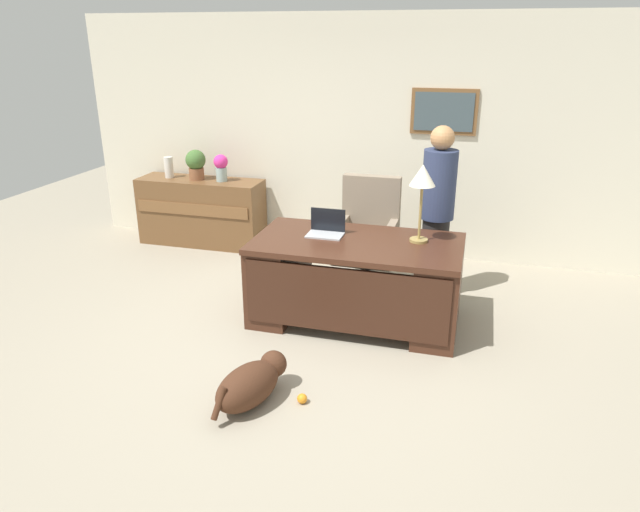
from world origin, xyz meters
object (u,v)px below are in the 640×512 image
credenza (202,212)px  laptop (327,228)px  armchair (368,237)px  desk (356,279)px  desk_lamp (422,181)px  person_standing (437,212)px  dog_lying (251,383)px  vase_with_flowers (221,166)px  vase_empty (169,167)px  potted_plant (196,163)px  dog_toy_ball (302,399)px

credenza → laptop: laptop is taller
armchair → laptop: bearing=-105.5°
desk → armchair: bearing=94.9°
credenza → desk_lamp: desk_lamp is taller
person_standing → dog_lying: 2.55m
dog_lying → vase_with_flowers: size_ratio=2.21×
dog_lying → laptop: bearing=85.2°
laptop → vase_with_flowers: size_ratio=1.00×
person_standing → desk_lamp: size_ratio=2.49×
person_standing → laptop: bearing=-145.4°
person_standing → dog_lying: size_ratio=2.38×
desk → vase_with_flowers: 2.61m
credenza → desk_lamp: (2.81, -1.41, 0.90)m
vase_empty → potted_plant: (0.37, 0.00, 0.07)m
dog_lying → potted_plant: bearing=122.1°
credenza → vase_empty: (-0.40, 0.00, 0.53)m
vase_with_flowers → potted_plant: size_ratio=0.89×
dog_lying → desk: bearing=73.0°
dog_lying → laptop: (0.13, 1.56, 0.67)m
credenza → person_standing: person_standing is taller
armchair → potted_plant: bearing=164.2°
vase_empty → dog_lying: bearing=-53.1°
armchair → dog_lying: bearing=-98.5°
person_standing → armchair: bearing=166.1°
potted_plant → desk_lamp: bearing=-26.5°
laptop → vase_empty: bearing=148.8°
dog_lying → desk_lamp: desk_lamp is taller
credenza → person_standing: 3.06m
potted_plant → desk: bearing=-34.2°
potted_plant → dog_toy_ball: 3.81m
credenza → armchair: size_ratio=1.39×
armchair → dog_toy_ball: 2.33m
desk → laptop: bearing=156.7°
person_standing → laptop: person_standing is taller
armchair → desk_lamp: (0.60, -0.78, 0.82)m
person_standing → potted_plant: 3.06m
credenza → dog_toy_ball: bearing=-53.0°
dog_lying → vase_empty: bearing=126.9°
potted_plant → credenza: bearing=-2.5°
potted_plant → armchair: bearing=-15.8°
desk → person_standing: (0.62, 0.77, 0.45)m
person_standing → vase_with_flowers: bearing=162.8°
laptop → vase_with_flowers: 2.23m
desk → person_standing: bearing=51.2°
credenza → armchair: armchair is taller
credenza → laptop: 2.49m
desk → vase_empty: (-2.69, 1.58, 0.52)m
armchair → desk: bearing=-85.1°
person_standing → potted_plant: size_ratio=4.69×
person_standing → desk_lamp: (-0.10, -0.61, 0.44)m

